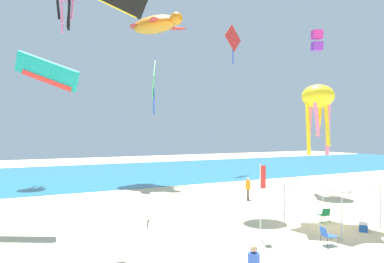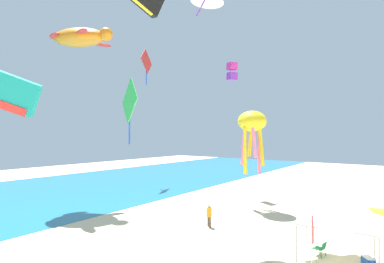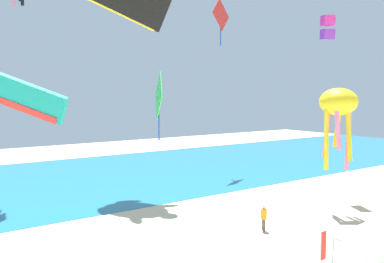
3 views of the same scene
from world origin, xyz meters
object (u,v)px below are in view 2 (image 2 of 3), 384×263
at_px(kite_turtle_orange, 81,37).
at_px(kite_octopus_yellow, 252,125).
at_px(cooler_box, 368,261).
at_px(kite_diamond_green, 130,103).
at_px(kite_box_magenta, 232,71).
at_px(person_near_umbrella, 209,214).
at_px(kite_diamond_red, 146,62).
at_px(banner_flag, 312,251).
at_px(folding_chair_right_of_tent, 321,248).
at_px(canopy_tent, 337,217).

relative_size(kite_turtle_orange, kite_octopus_yellow, 1.15).
bearing_deg(cooler_box, kite_diamond_green, 127.53).
bearing_deg(kite_box_magenta, kite_turtle_orange, 170.45).
xyz_separation_m(cooler_box, person_near_umbrella, (0.11, 9.91, 0.76)).
xyz_separation_m(kite_turtle_orange, kite_diamond_green, (-6.39, -15.20, -8.49)).
relative_size(kite_diamond_red, kite_diamond_green, 1.53).
relative_size(banner_flag, person_near_umbrella, 2.17).
bearing_deg(folding_chair_right_of_tent, kite_octopus_yellow, -121.26).
distance_m(cooler_box, kite_diamond_green, 14.77).
bearing_deg(cooler_box, canopy_tent, 122.52).
xyz_separation_m(folding_chair_right_of_tent, person_near_umbrella, (0.48, 7.72, 0.49)).
bearing_deg(banner_flag, kite_octopus_yellow, 33.62).
relative_size(canopy_tent, kite_box_magenta, 1.84).
distance_m(banner_flag, kite_octopus_yellow, 16.29).
height_order(kite_box_magenta, kite_turtle_orange, kite_turtle_orange).
bearing_deg(kite_box_magenta, folding_chair_right_of_tent, -108.32).
distance_m(canopy_tent, kite_turtle_orange, 27.72).
bearing_deg(person_near_umbrella, kite_turtle_orange, -145.38).
height_order(kite_turtle_orange, kite_diamond_green, kite_turtle_orange).
relative_size(cooler_box, kite_diamond_red, 0.14).
bearing_deg(person_near_umbrella, kite_diamond_red, 178.69).
distance_m(cooler_box, kite_turtle_orange, 30.03).
distance_m(person_near_umbrella, kite_box_magenta, 18.94).
bearing_deg(kite_diamond_green, folding_chair_right_of_tent, -118.47).
distance_m(canopy_tent, person_near_umbrella, 8.78).
height_order(person_near_umbrella, kite_box_magenta, kite_box_magenta).
distance_m(folding_chair_right_of_tent, banner_flag, 5.39).
bearing_deg(kite_diamond_red, folding_chair_right_of_tent, -129.53).
xyz_separation_m(kite_diamond_red, kite_turtle_orange, (-12.40, -3.34, -0.57)).
bearing_deg(canopy_tent, kite_turtle_orange, 90.69).
relative_size(kite_box_magenta, kite_octopus_yellow, 0.36).
xyz_separation_m(cooler_box, kite_diamond_green, (-7.51, 9.77, 8.15)).
distance_m(cooler_box, person_near_umbrella, 9.94).
distance_m(folding_chair_right_of_tent, person_near_umbrella, 7.75).
xyz_separation_m(canopy_tent, kite_octopus_yellow, (8.13, 8.55, 5.31)).
height_order(kite_diamond_red, kite_diamond_green, kite_diamond_red).
xyz_separation_m(canopy_tent, folding_chair_right_of_tent, (0.46, 0.89, -1.95)).
bearing_deg(folding_chair_right_of_tent, banner_flag, 22.88).
bearing_deg(kite_diamond_green, kite_turtle_orange, -4.54).
xyz_separation_m(kite_turtle_orange, kite_octopus_yellow, (8.42, -15.12, -9.11)).
relative_size(folding_chair_right_of_tent, kite_octopus_yellow, 0.14).
bearing_deg(kite_octopus_yellow, person_near_umbrella, 142.69).
distance_m(canopy_tent, folding_chair_right_of_tent, 2.19).
xyz_separation_m(banner_flag, kite_diamond_green, (-2.07, 8.39, 6.22)).
bearing_deg(kite_diamond_green, canopy_tent, -123.49).
bearing_deg(kite_diamond_green, cooler_box, -124.20).
distance_m(kite_turtle_orange, kite_diamond_green, 18.55).
bearing_deg(kite_diamond_green, kite_box_magenta, -57.50).
height_order(kite_turtle_orange, kite_octopus_yellow, kite_turtle_orange).
distance_m(folding_chair_right_of_tent, kite_octopus_yellow, 13.05).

